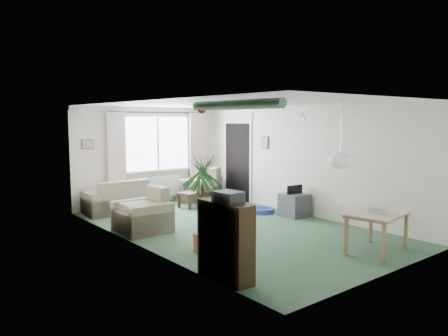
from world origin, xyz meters
TOP-DOWN VIEW (x-y plane):
  - ground at (0.00, 0.00)m, footprint 6.50×6.50m
  - window at (0.20, 3.23)m, footprint 1.80×0.03m
  - curtain_rod at (0.20, 3.15)m, footprint 2.60×0.03m
  - curtain_left at (-0.95, 3.13)m, footprint 0.45×0.08m
  - curtain_right at (1.35, 3.13)m, footprint 0.45×0.08m
  - radiator at (0.20, 3.19)m, footprint 1.20×0.10m
  - doorway at (1.99, 2.20)m, footprint 0.03×0.95m
  - pendant_lamp at (0.20, -2.30)m, footprint 0.36×0.36m
  - tinsel_garland at (-1.92, -2.30)m, footprint 1.60×1.60m
  - bauble_cluster_a at (1.30, 0.90)m, footprint 0.20×0.20m
  - bauble_cluster_b at (1.60, -0.30)m, footprint 0.20×0.20m
  - wall_picture_back at (-1.60, 3.23)m, footprint 0.28×0.03m
  - wall_picture_right at (1.98, 1.20)m, footprint 0.03×0.24m
  - sofa at (-1.10, 2.75)m, footprint 1.54×0.87m
  - armchair_corner at (1.18, 2.73)m, footprint 1.34×1.33m
  - armchair_left at (-1.50, 0.89)m, footprint 0.89×0.93m
  - coffee_table at (0.62, 2.20)m, footprint 0.90×0.61m
  - photo_frame at (0.72, 2.16)m, footprint 0.12×0.06m
  - bookshelf at (-1.84, -2.03)m, footprint 0.30×0.86m
  - hifi_box at (-1.83, -2.07)m, footprint 0.31×0.37m
  - houseplant at (-1.33, -0.82)m, footprint 0.91×0.91m
  - dining_table at (0.78, -2.60)m, footprint 1.13×0.85m
  - gift_box at (0.66, -2.67)m, footprint 0.28×0.22m
  - tv_cube at (1.70, -0.03)m, footprint 0.53×0.58m
  - pet_bed at (1.41, 0.66)m, footprint 0.58×0.58m

SIDE VIEW (x-z plane):
  - ground at x=0.00m, z-range 0.00..0.00m
  - pet_bed at x=1.41m, z-range 0.00..0.11m
  - coffee_table at x=0.62m, z-range 0.00..0.37m
  - tv_cube at x=1.70m, z-range 0.00..0.50m
  - dining_table at x=0.78m, z-range 0.00..0.64m
  - sofa at x=-1.10m, z-range 0.00..0.75m
  - radiator at x=0.20m, z-range 0.12..0.68m
  - armchair_left at x=-1.50m, z-range 0.00..0.83m
  - armchair_corner at x=1.18m, z-range 0.00..0.87m
  - photo_frame at x=0.72m, z-range 0.37..0.53m
  - bookshelf at x=-1.84m, z-range 0.00..1.04m
  - gift_box at x=0.66m, z-range 0.64..0.76m
  - houseplant at x=-1.33m, z-range 0.00..1.61m
  - doorway at x=1.99m, z-range 0.00..2.00m
  - hifi_box at x=-1.83m, z-range 1.04..1.18m
  - curtain_left at x=-0.95m, z-range 0.27..2.27m
  - curtain_right at x=1.35m, z-range 0.27..2.27m
  - pendant_lamp at x=0.20m, z-range 1.30..1.66m
  - window at x=0.20m, z-range 0.85..2.15m
  - wall_picture_back at x=-1.60m, z-range 1.44..1.66m
  - wall_picture_right at x=1.98m, z-range 1.40..1.70m
  - bauble_cluster_a at x=1.30m, z-range 2.12..2.32m
  - bauble_cluster_b at x=1.60m, z-range 2.12..2.32m
  - curtain_rod at x=0.20m, z-range 2.25..2.29m
  - tinsel_garland at x=-1.92m, z-range 2.22..2.34m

